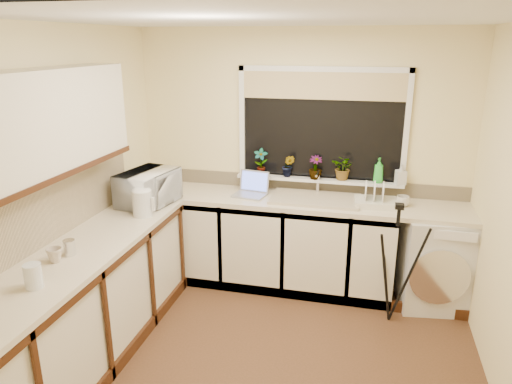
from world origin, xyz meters
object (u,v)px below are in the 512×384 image
(laptop, at_px, (252,189))
(cup_back, at_px, (403,201))
(glass_jug, at_px, (33,276))
(plant_a, at_px, (261,162))
(plant_d, at_px, (344,168))
(tripod, at_px, (394,264))
(steel_jar, at_px, (69,248))
(microwave, at_px, (148,188))
(washing_machine, at_px, (436,259))
(plant_b, at_px, (288,166))
(dish_rack, at_px, (376,203))
(kettle, at_px, (142,203))
(cup_left, at_px, (55,255))
(soap_bottle_green, at_px, (379,170))
(plant_c, at_px, (315,167))
(soap_bottle_clear, at_px, (401,174))

(laptop, bearing_deg, cup_back, 8.81)
(glass_jug, distance_m, plant_a, 2.44)
(glass_jug, xyz_separation_m, plant_d, (1.68, 2.28, 0.19))
(tripod, distance_m, steel_jar, 2.56)
(microwave, bearing_deg, washing_machine, -70.03)
(steel_jar, bearing_deg, plant_b, 56.11)
(laptop, distance_m, cup_back, 1.40)
(laptop, height_order, microwave, microwave)
(tripod, height_order, cup_back, tripod)
(glass_jug, height_order, steel_jar, glass_jug)
(laptop, relative_size, dish_rack, 0.89)
(dish_rack, bearing_deg, tripod, -70.21)
(microwave, height_order, plant_d, plant_d)
(laptop, xyz_separation_m, dish_rack, (1.17, -0.05, -0.03))
(kettle, distance_m, tripod, 2.18)
(laptop, xyz_separation_m, cup_left, (-0.92, -1.74, -0.01))
(washing_machine, height_order, glass_jug, glass_jug)
(steel_jar, bearing_deg, dish_rack, 37.37)
(washing_machine, height_order, microwave, microwave)
(soap_bottle_green, bearing_deg, cup_left, -137.44)
(dish_rack, relative_size, soap_bottle_green, 1.59)
(kettle, bearing_deg, cup_back, 19.65)
(kettle, height_order, plant_c, plant_c)
(plant_c, bearing_deg, cup_left, -128.27)
(plant_c, xyz_separation_m, cup_back, (0.81, -0.19, -0.21))
(washing_machine, distance_m, cup_back, 0.62)
(washing_machine, xyz_separation_m, soap_bottle_clear, (-0.36, 0.23, 0.72))
(steel_jar, bearing_deg, plant_a, 62.81)
(tripod, height_order, glass_jug, tripod)
(plant_a, xyz_separation_m, cup_left, (-0.97, -1.94, -0.23))
(washing_machine, height_order, tripod, tripod)
(plant_c, distance_m, cup_back, 0.86)
(kettle, relative_size, cup_back, 1.81)
(kettle, distance_m, plant_d, 1.89)
(dish_rack, xyz_separation_m, plant_c, (-0.58, 0.22, 0.23))
(laptop, xyz_separation_m, microwave, (-0.84, -0.49, 0.09))
(laptop, bearing_deg, plant_c, 25.80)
(plant_b, bearing_deg, cup_left, -122.87)
(laptop, bearing_deg, soap_bottle_clear, 16.78)
(dish_rack, relative_size, plant_d, 1.58)
(laptop, distance_m, plant_c, 0.65)
(laptop, distance_m, plant_d, 0.90)
(plant_a, height_order, cup_back, plant_a)
(cup_back, bearing_deg, washing_machine, -6.82)
(washing_machine, bearing_deg, plant_c, 161.18)
(glass_jug, distance_m, soap_bottle_green, 3.03)
(plant_c, bearing_deg, dish_rack, -21.01)
(plant_b, bearing_deg, soap_bottle_clear, -0.30)
(kettle, xyz_separation_m, plant_c, (1.34, 0.96, 0.15))
(kettle, distance_m, plant_a, 1.28)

